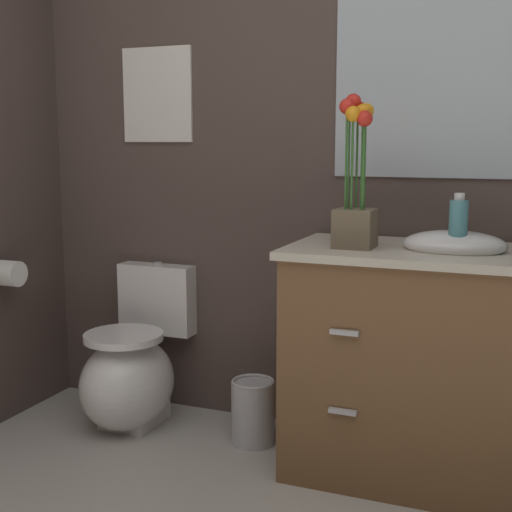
# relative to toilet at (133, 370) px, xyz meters

# --- Properties ---
(wall_back) EXTENTS (4.59, 0.05, 2.50)m
(wall_back) POSITION_rel_toilet_xyz_m (1.12, 0.30, 1.01)
(wall_back) COLOR #4C3D38
(wall_back) RESTS_ON ground_plane
(toilet) EXTENTS (0.38, 0.59, 0.69)m
(toilet) POSITION_rel_toilet_xyz_m (0.00, 0.00, 0.00)
(toilet) COLOR white
(toilet) RESTS_ON ground_plane
(vanity_cabinet) EXTENTS (0.94, 0.56, 1.04)m
(vanity_cabinet) POSITION_rel_toilet_xyz_m (1.23, -0.03, 0.20)
(vanity_cabinet) COLOR brown
(vanity_cabinet) RESTS_ON ground_plane
(flower_vase) EXTENTS (0.14, 0.14, 0.55)m
(flower_vase) POSITION_rel_toilet_xyz_m (1.01, -0.10, 0.83)
(flower_vase) COLOR brown
(flower_vase) RESTS_ON vanity_cabinet
(soap_bottle) EXTENTS (0.06, 0.06, 0.21)m
(soap_bottle) POSITION_rel_toilet_xyz_m (1.36, -0.08, 0.71)
(soap_bottle) COLOR teal
(soap_bottle) RESTS_ON vanity_cabinet
(trash_bin) EXTENTS (0.18, 0.18, 0.27)m
(trash_bin) POSITION_rel_toilet_xyz_m (0.57, 0.01, -0.11)
(trash_bin) COLOR #B7B7BC
(trash_bin) RESTS_ON ground_plane
(wall_poster) EXTENTS (0.34, 0.01, 0.42)m
(wall_poster) POSITION_rel_toilet_xyz_m (-0.00, 0.27, 1.20)
(wall_poster) COLOR silver
(wall_mirror) EXTENTS (0.80, 0.01, 0.70)m
(wall_mirror) POSITION_rel_toilet_xyz_m (1.23, 0.27, 1.21)
(wall_mirror) COLOR #B2BCC6
(toilet_paper_roll) EXTENTS (0.11, 0.11, 0.11)m
(toilet_paper_roll) POSITION_rel_toilet_xyz_m (-0.48, -0.20, 0.44)
(toilet_paper_roll) COLOR white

